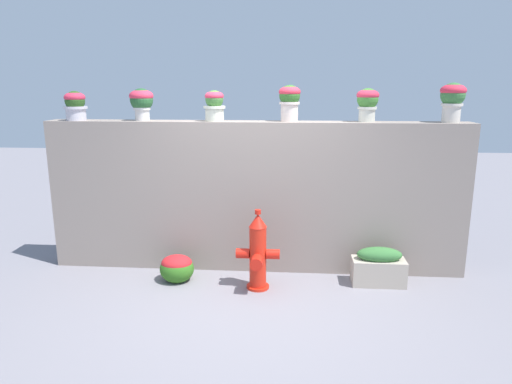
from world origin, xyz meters
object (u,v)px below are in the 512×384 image
at_px(potted_plant_0, 75,104).
at_px(potted_plant_5, 453,98).
at_px(potted_plant_2, 214,104).
at_px(potted_plant_3, 290,99).
at_px(potted_plant_1, 142,101).
at_px(planter_box, 379,267).
at_px(potted_plant_4, 368,101).
at_px(flower_bush_left, 177,267).
at_px(fire_hydrant, 258,254).

xyz_separation_m(potted_plant_0, potted_plant_5, (4.54, 0.02, 0.09)).
bearing_deg(potted_plant_2, potted_plant_5, 0.22).
height_order(potted_plant_0, potted_plant_2, potted_plant_2).
distance_m(potted_plant_2, potted_plant_3, 0.91).
bearing_deg(potted_plant_1, potted_plant_2, -3.07).
bearing_deg(potted_plant_2, potted_plant_3, 2.82).
bearing_deg(potted_plant_1, planter_box, -8.91).
xyz_separation_m(potted_plant_1, potted_plant_4, (2.75, 0.00, -0.00)).
bearing_deg(potted_plant_5, flower_bush_left, -170.98).
relative_size(potted_plant_1, planter_box, 0.63).
bearing_deg(potted_plant_1, potted_plant_4, 0.09).
distance_m(potted_plant_2, potted_plant_5, 2.80).
bearing_deg(potted_plant_4, potted_plant_2, -178.33).
bearing_deg(potted_plant_1, flower_bush_left, -47.56).
distance_m(potted_plant_3, flower_bush_left, 2.44).
bearing_deg(planter_box, fire_hydrant, -170.89).
xyz_separation_m(potted_plant_2, flower_bush_left, (-0.41, -0.50, -1.92)).
xyz_separation_m(potted_plant_0, fire_hydrant, (2.32, -0.63, -1.66)).
distance_m(potted_plant_0, fire_hydrant, 2.92).
height_order(potted_plant_4, fire_hydrant, potted_plant_4).
height_order(potted_plant_4, potted_plant_5, potted_plant_5).
xyz_separation_m(potted_plant_0, potted_plant_3, (2.65, 0.05, 0.06)).
relative_size(potted_plant_0, planter_box, 0.58).
bearing_deg(potted_plant_2, fire_hydrant, -47.81).
distance_m(potted_plant_0, potted_plant_5, 4.54).
height_order(potted_plant_2, potted_plant_5, potted_plant_5).
xyz_separation_m(potted_plant_1, flower_bush_left, (0.50, -0.55, -1.95)).
relative_size(potted_plant_1, fire_hydrant, 0.41).
distance_m(potted_plant_5, flower_bush_left, 3.82).
height_order(fire_hydrant, planter_box, fire_hydrant).
height_order(potted_plant_3, potted_plant_5, potted_plant_5).
xyz_separation_m(potted_plant_2, planter_box, (2.00, -0.41, -1.88)).
height_order(flower_bush_left, planter_box, planter_box).
bearing_deg(flower_bush_left, potted_plant_5, 9.02).
distance_m(potted_plant_3, potted_plant_5, 1.89).
distance_m(potted_plant_2, potted_plant_4, 1.84).
bearing_deg(planter_box, potted_plant_4, 109.31).
bearing_deg(planter_box, flower_bush_left, -177.80).
bearing_deg(potted_plant_5, potted_plant_4, 177.45).
distance_m(flower_bush_left, planter_box, 2.41).
bearing_deg(potted_plant_4, flower_bush_left, -166.18).
distance_m(potted_plant_1, flower_bush_left, 2.09).
distance_m(potted_plant_3, planter_box, 2.26).
height_order(potted_plant_1, potted_plant_5, potted_plant_5).
height_order(potted_plant_5, flower_bush_left, potted_plant_5).
distance_m(potted_plant_1, potted_plant_4, 2.75).
bearing_deg(potted_plant_5, planter_box, -152.57).
bearing_deg(potted_plant_5, potted_plant_1, 179.41).
relative_size(potted_plant_3, fire_hydrant, 0.46).
distance_m(potted_plant_1, planter_box, 3.51).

